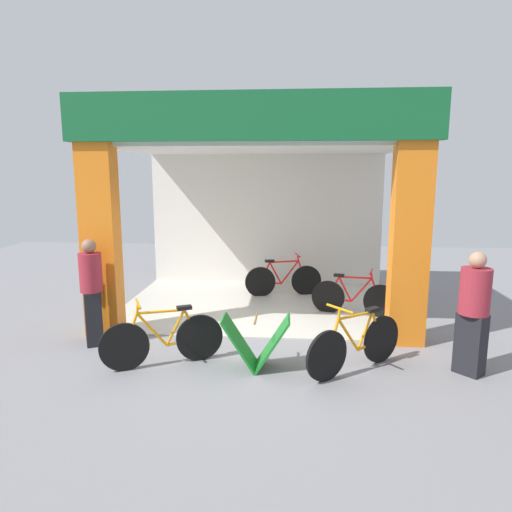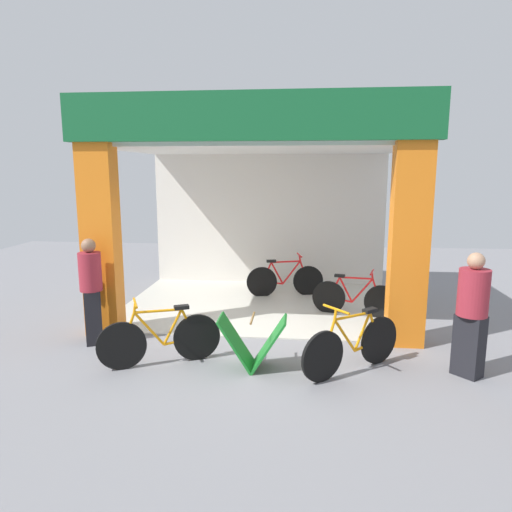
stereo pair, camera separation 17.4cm
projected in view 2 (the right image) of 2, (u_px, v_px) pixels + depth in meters
ground_plane at (250, 338)px, 7.38m from camera, size 18.52×18.52×0.00m
shop_facade at (261, 204)px, 8.83m from camera, size 5.46×4.06×3.72m
bicycle_inside_0 at (354, 298)px, 8.44m from camera, size 1.52×0.48×0.85m
bicycle_inside_1 at (285, 280)px, 9.77m from camera, size 1.59×0.47×0.89m
bicycle_parked_0 at (161, 339)px, 6.33m from camera, size 1.53×0.74×0.92m
bicycle_parked_1 at (353, 345)px, 6.09m from camera, size 1.32×1.11×0.92m
sandwich_board_sign at (253, 343)px, 6.21m from camera, size 0.91×0.49×0.72m
pedestrian_0 at (472, 313)px, 5.90m from camera, size 0.53×0.53×1.62m
pedestrian_2 at (91, 290)px, 7.05m from camera, size 0.47×0.62×1.62m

